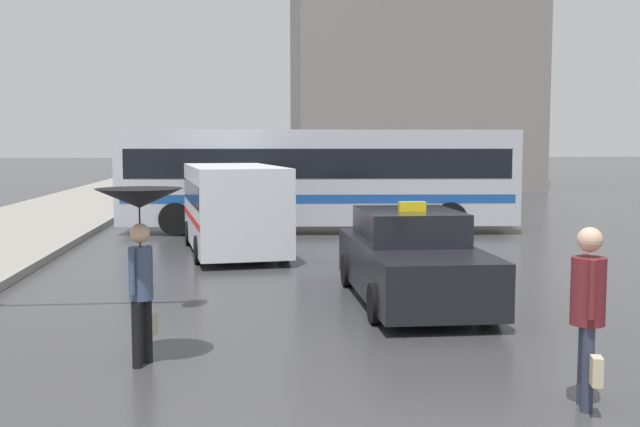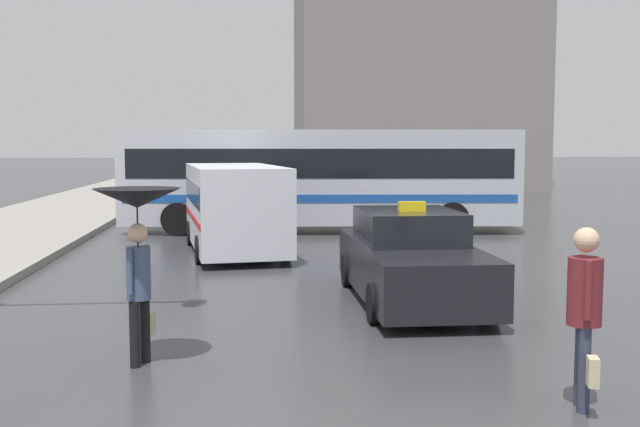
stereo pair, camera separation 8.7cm
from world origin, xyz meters
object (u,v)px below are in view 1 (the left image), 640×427
object	(u,v)px
taxi	(411,260)
pedestrian_man	(588,303)
pedestrian_with_umbrella	(140,223)
ambulance_van	(233,204)
city_bus	(318,175)

from	to	relation	value
taxi	pedestrian_man	size ratio (longest dim) A/B	2.60
taxi	pedestrian_with_umbrella	world-z (taller)	pedestrian_with_umbrella
ambulance_van	pedestrian_with_umbrella	bearing A→B (deg)	76.39
ambulance_van	taxi	bearing A→B (deg)	108.89
pedestrian_man	city_bus	bearing A→B (deg)	-159.90
taxi	ambulance_van	size ratio (longest dim) A/B	0.85
ambulance_van	city_bus	distance (m)	5.08
pedestrian_with_umbrella	pedestrian_man	world-z (taller)	pedestrian_with_umbrella
city_bus	pedestrian_man	bearing A→B (deg)	-171.32
pedestrian_with_umbrella	city_bus	bearing A→B (deg)	11.08
ambulance_van	pedestrian_man	size ratio (longest dim) A/B	3.05
ambulance_van	pedestrian_man	bearing A→B (deg)	100.05
city_bus	pedestrian_with_umbrella	xyz separation A→B (m)	(-3.50, -13.68, 0.00)
pedestrian_with_umbrella	pedestrian_man	distance (m)	5.00
city_bus	pedestrian_man	world-z (taller)	city_bus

